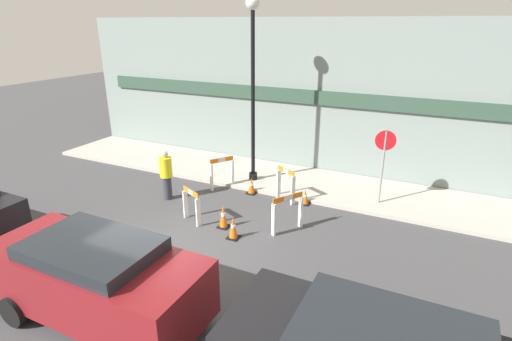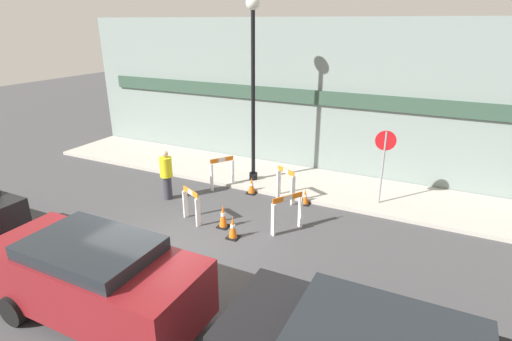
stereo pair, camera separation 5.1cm
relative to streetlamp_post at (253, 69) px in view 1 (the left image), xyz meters
The scene contains 15 objects.
ground_plane 6.60m from the streetlamp_post, 86.76° to the right, with size 60.00×60.00×0.00m, color #424244.
sidewalk_slab 3.92m from the streetlamp_post, 63.88° to the left, with size 18.00×2.85×0.12m.
storefront_facade 2.43m from the streetlamp_post, 81.89° to the left, with size 18.00×0.22×5.50m.
streetlamp_post is the anchor object (origin of this frame).
stop_sign 4.89m from the streetlamp_post, ahead, with size 0.59×0.12×2.28m.
barricade_0 4.82m from the streetlamp_post, 94.02° to the right, with size 0.74×0.44×0.99m.
barricade_1 4.93m from the streetlamp_post, 48.95° to the right, with size 0.62×0.88×1.06m.
barricade_2 3.83m from the streetlamp_post, 30.78° to the right, with size 0.73×0.46×1.09m.
barricade_3 3.53m from the streetlamp_post, 125.84° to the right, with size 0.58×0.77×1.10m.
traffic_cone_0 5.34m from the streetlamp_post, 71.30° to the right, with size 0.30×0.30×0.62m.
traffic_cone_1 4.94m from the streetlamp_post, 77.61° to the right, with size 0.30×0.30×0.68m.
traffic_cone_2 3.78m from the streetlamp_post, 66.96° to the right, with size 0.30×0.30×0.56m.
traffic_cone_3 4.41m from the streetlamp_post, 22.04° to the right, with size 0.30×0.30×0.49m.
person_worker 4.34m from the streetlamp_post, 126.81° to the right, with size 0.47×0.47×1.60m.
parked_car_1 8.03m from the streetlamp_post, 86.54° to the right, with size 4.27×1.89×1.67m.
Camera 1 is at (5.53, -6.43, 5.37)m, focal length 28.00 mm.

